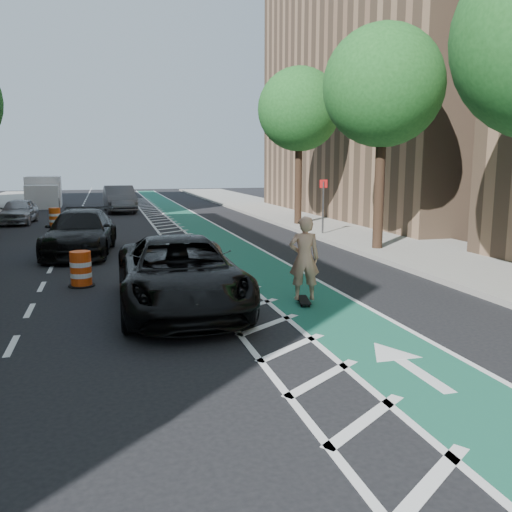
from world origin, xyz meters
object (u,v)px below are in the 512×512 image
object	(u,v)px
suv_far	(81,232)
skateboarder	(304,258)
suv_near	(180,273)
barrel_a	(81,270)

from	to	relation	value
suv_far	skateboarder	bearing A→B (deg)	-53.00
skateboarder	suv_far	distance (m)	10.04
suv_near	barrel_a	distance (m)	3.62
suv_near	suv_far	size ratio (longest dim) A/B	1.06
suv_far	barrel_a	size ratio (longest dim) A/B	5.73
suv_near	suv_far	world-z (taller)	suv_near
skateboarder	suv_far	bearing A→B (deg)	-46.95
skateboarder	suv_near	distance (m)	2.79
suv_far	barrel_a	world-z (taller)	suv_far
skateboarder	suv_far	world-z (taller)	skateboarder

